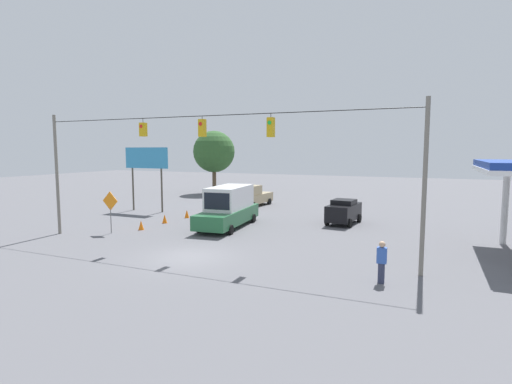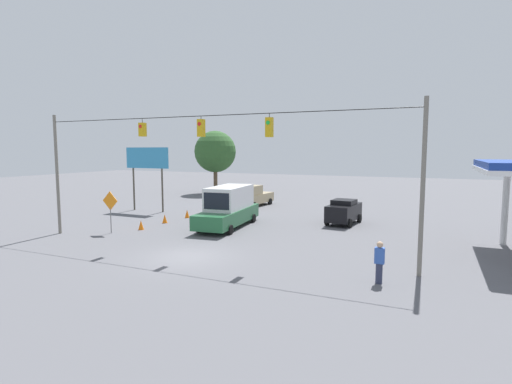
{
  "view_description": "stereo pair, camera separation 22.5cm",
  "coord_description": "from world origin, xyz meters",
  "px_view_note": "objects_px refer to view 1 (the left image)",
  "views": [
    {
      "loc": [
        -11.47,
        17.32,
        5.58
      ],
      "look_at": [
        0.88,
        -10.77,
        2.36
      ],
      "focal_mm": 28.0,
      "sensor_mm": 36.0,
      "label": 1
    },
    {
      "loc": [
        -11.68,
        17.23,
        5.58
      ],
      "look_at": [
        0.88,
        -10.77,
        2.36
      ],
      "focal_mm": 28.0,
      "sensor_mm": 36.0,
      "label": 2
    }
  ],
  "objects_px": {
    "overhead_signal_span": "(204,161)",
    "sedan_black_oncoming_far": "(344,211)",
    "traffic_cone_second": "(165,219)",
    "pedestrian": "(382,262)",
    "pickup_truck_tan_withflow_far": "(252,196)",
    "traffic_cone_nearest": "(141,225)",
    "traffic_cone_third": "(187,214)",
    "box_truck_green_withflow_mid": "(229,207)",
    "tree_horizon_left": "(214,152)",
    "roadside_billboard": "(146,163)",
    "work_zone_sign": "(110,204)"
  },
  "relations": [
    {
      "from": "box_truck_green_withflow_mid",
      "to": "traffic_cone_second",
      "type": "height_order",
      "value": "box_truck_green_withflow_mid"
    },
    {
      "from": "work_zone_sign",
      "to": "tree_horizon_left",
      "type": "bearing_deg",
      "value": -76.08
    },
    {
      "from": "roadside_billboard",
      "to": "overhead_signal_span",
      "type": "bearing_deg",
      "value": 139.91
    },
    {
      "from": "pickup_truck_tan_withflow_far",
      "to": "traffic_cone_nearest",
      "type": "relative_size",
      "value": 8.06
    },
    {
      "from": "overhead_signal_span",
      "to": "sedan_black_oncoming_far",
      "type": "xyz_separation_m",
      "value": [
        -5.43,
        -11.27,
        -4.0
      ]
    },
    {
      "from": "box_truck_green_withflow_mid",
      "to": "tree_horizon_left",
      "type": "xyz_separation_m",
      "value": [
        12.3,
        -19.48,
        3.93
      ]
    },
    {
      "from": "box_truck_green_withflow_mid",
      "to": "pickup_truck_tan_withflow_far",
      "type": "relative_size",
      "value": 1.39
    },
    {
      "from": "traffic_cone_third",
      "to": "pickup_truck_tan_withflow_far",
      "type": "bearing_deg",
      "value": -103.65
    },
    {
      "from": "pickup_truck_tan_withflow_far",
      "to": "traffic_cone_second",
      "type": "height_order",
      "value": "pickup_truck_tan_withflow_far"
    },
    {
      "from": "overhead_signal_span",
      "to": "pickup_truck_tan_withflow_far",
      "type": "height_order",
      "value": "overhead_signal_span"
    },
    {
      "from": "box_truck_green_withflow_mid",
      "to": "work_zone_sign",
      "type": "distance_m",
      "value": 8.15
    },
    {
      "from": "roadside_billboard",
      "to": "tree_horizon_left",
      "type": "xyz_separation_m",
      "value": [
        1.97,
        -15.82,
        0.96
      ]
    },
    {
      "from": "traffic_cone_third",
      "to": "tree_horizon_left",
      "type": "relative_size",
      "value": 0.08
    },
    {
      "from": "overhead_signal_span",
      "to": "traffic_cone_nearest",
      "type": "xyz_separation_m",
      "value": [
        7.15,
        -3.21,
        -4.64
      ]
    },
    {
      "from": "pickup_truck_tan_withflow_far",
      "to": "pedestrian",
      "type": "bearing_deg",
      "value": 127.36
    },
    {
      "from": "traffic_cone_second",
      "to": "roadside_billboard",
      "type": "bearing_deg",
      "value": -40.49
    },
    {
      "from": "overhead_signal_span",
      "to": "work_zone_sign",
      "type": "bearing_deg",
      "value": -10.06
    },
    {
      "from": "sedan_black_oncoming_far",
      "to": "pickup_truck_tan_withflow_far",
      "type": "bearing_deg",
      "value": -30.28
    },
    {
      "from": "pickup_truck_tan_withflow_far",
      "to": "traffic_cone_second",
      "type": "xyz_separation_m",
      "value": [
        2.29,
        11.31,
        -0.64
      ]
    },
    {
      "from": "traffic_cone_nearest",
      "to": "traffic_cone_third",
      "type": "height_order",
      "value": "same"
    },
    {
      "from": "traffic_cone_nearest",
      "to": "pedestrian",
      "type": "bearing_deg",
      "value": 163.5
    },
    {
      "from": "overhead_signal_span",
      "to": "box_truck_green_withflow_mid",
      "type": "xyz_separation_m",
      "value": [
        2.06,
        -6.77,
        -3.52
      ]
    },
    {
      "from": "traffic_cone_third",
      "to": "pedestrian",
      "type": "xyz_separation_m",
      "value": [
        -16.65,
        10.51,
        0.58
      ]
    },
    {
      "from": "traffic_cone_second",
      "to": "traffic_cone_third",
      "type": "xyz_separation_m",
      "value": [
        -0.21,
        -2.74,
        0.0
      ]
    },
    {
      "from": "traffic_cone_second",
      "to": "roadside_billboard",
      "type": "relative_size",
      "value": 0.11
    },
    {
      "from": "overhead_signal_span",
      "to": "roadside_billboard",
      "type": "relative_size",
      "value": 3.88
    },
    {
      "from": "pickup_truck_tan_withflow_far",
      "to": "pedestrian",
      "type": "xyz_separation_m",
      "value": [
        -14.57,
        19.09,
        -0.06
      ]
    },
    {
      "from": "overhead_signal_span",
      "to": "traffic_cone_second",
      "type": "xyz_separation_m",
      "value": [
        7.22,
        -6.01,
        -4.64
      ]
    },
    {
      "from": "box_truck_green_withflow_mid",
      "to": "roadside_billboard",
      "type": "xyz_separation_m",
      "value": [
        10.33,
        -3.66,
        2.97
      ]
    },
    {
      "from": "sedan_black_oncoming_far",
      "to": "traffic_cone_third",
      "type": "relative_size",
      "value": 5.97
    },
    {
      "from": "sedan_black_oncoming_far",
      "to": "traffic_cone_nearest",
      "type": "bearing_deg",
      "value": 32.65
    },
    {
      "from": "overhead_signal_span",
      "to": "work_zone_sign",
      "type": "xyz_separation_m",
      "value": [
        8.21,
        -1.46,
        -2.99
      ]
    },
    {
      "from": "traffic_cone_second",
      "to": "pedestrian",
      "type": "relative_size",
      "value": 0.37
    },
    {
      "from": "box_truck_green_withflow_mid",
      "to": "tree_horizon_left",
      "type": "height_order",
      "value": "tree_horizon_left"
    },
    {
      "from": "traffic_cone_third",
      "to": "roadside_billboard",
      "type": "height_order",
      "value": "roadside_billboard"
    },
    {
      "from": "traffic_cone_third",
      "to": "sedan_black_oncoming_far",
      "type": "bearing_deg",
      "value": -168.54
    },
    {
      "from": "traffic_cone_third",
      "to": "work_zone_sign",
      "type": "distance_m",
      "value": 7.57
    },
    {
      "from": "roadside_billboard",
      "to": "box_truck_green_withflow_mid",
      "type": "bearing_deg",
      "value": 160.51
    },
    {
      "from": "traffic_cone_second",
      "to": "traffic_cone_nearest",
      "type": "bearing_deg",
      "value": 91.38
    },
    {
      "from": "sedan_black_oncoming_far",
      "to": "traffic_cone_third",
      "type": "height_order",
      "value": "sedan_black_oncoming_far"
    },
    {
      "from": "traffic_cone_third",
      "to": "tree_horizon_left",
      "type": "xyz_separation_m",
      "value": [
        7.34,
        -17.5,
        5.05
      ]
    },
    {
      "from": "pedestrian",
      "to": "traffic_cone_third",
      "type": "bearing_deg",
      "value": -32.27
    },
    {
      "from": "traffic_cone_second",
      "to": "tree_horizon_left",
      "type": "relative_size",
      "value": 0.08
    },
    {
      "from": "traffic_cone_second",
      "to": "pedestrian",
      "type": "xyz_separation_m",
      "value": [
        -16.86,
        7.78,
        0.58
      ]
    },
    {
      "from": "tree_horizon_left",
      "to": "overhead_signal_span",
      "type": "bearing_deg",
      "value": 118.68
    },
    {
      "from": "traffic_cone_nearest",
      "to": "traffic_cone_third",
      "type": "relative_size",
      "value": 1.0
    },
    {
      "from": "overhead_signal_span",
      "to": "traffic_cone_third",
      "type": "xyz_separation_m",
      "value": [
        7.01,
        -8.75,
        -4.64
      ]
    },
    {
      "from": "overhead_signal_span",
      "to": "tree_horizon_left",
      "type": "xyz_separation_m",
      "value": [
        14.36,
        -26.25,
        0.41
      ]
    },
    {
      "from": "traffic_cone_second",
      "to": "work_zone_sign",
      "type": "relative_size",
      "value": 0.24
    },
    {
      "from": "sedan_black_oncoming_far",
      "to": "traffic_cone_second",
      "type": "relative_size",
      "value": 5.97
    }
  ]
}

